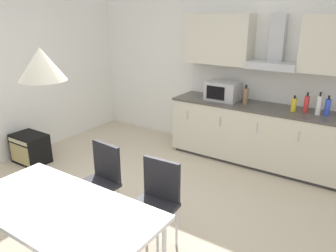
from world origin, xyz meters
TOP-DOWN VIEW (x-y plane):
  - ground_plane at (0.00, 0.00)m, footprint 7.30×7.72m
  - wall_back at (0.00, 2.62)m, footprint 5.84×0.10m
  - kitchen_counter at (0.81, 2.26)m, footprint 2.76×0.65m
  - backsplash_tile at (0.81, 2.56)m, footprint 2.74×0.02m
  - upper_wall_cabinets at (0.81, 2.41)m, footprint 2.74×0.40m
  - microwave at (0.14, 2.26)m, footprint 0.48×0.35m
  - bottle_yellow at (1.19, 2.24)m, footprint 0.07×0.07m
  - bottle_blue at (1.59, 2.29)m, footprint 0.07×0.07m
  - bottle_brown at (0.51, 2.24)m, footprint 0.07×0.07m
  - bottle_red at (1.34, 2.29)m, footprint 0.07×0.07m
  - bottle_white at (1.50, 2.24)m, footprint 0.06×0.06m
  - dining_table at (0.22, -0.87)m, footprint 1.62×0.80m
  - chair_far_right at (0.58, -0.09)m, footprint 0.42×0.42m
  - chair_far_left at (-0.14, -0.09)m, footprint 0.44×0.44m
  - guitar_amp at (-2.08, 0.38)m, footprint 0.52×0.37m
  - pendant_lamp at (0.22, -0.87)m, footprint 0.32×0.32m

SIDE VIEW (x-z plane):
  - ground_plane at x=0.00m, z-range -0.02..0.00m
  - guitar_amp at x=-2.08m, z-range 0.00..0.44m
  - kitchen_counter at x=0.81m, z-range 0.00..0.88m
  - chair_far_right at x=0.58m, z-range 0.10..0.97m
  - chair_far_left at x=-0.14m, z-range 0.10..0.97m
  - dining_table at x=0.22m, z-range 0.32..1.04m
  - bottle_yellow at x=1.19m, z-range 0.86..1.08m
  - bottle_blue at x=1.59m, z-range 0.86..1.12m
  - bottle_red at x=1.34m, z-range 0.86..1.13m
  - bottle_brown at x=0.51m, z-range 0.86..1.14m
  - bottle_white at x=1.50m, z-range 0.86..1.16m
  - microwave at x=0.14m, z-range 0.88..1.16m
  - backsplash_tile at x=0.81m, z-range 0.88..1.34m
  - wall_back at x=0.00m, z-range 0.00..2.65m
  - upper_wall_cabinets at x=0.81m, z-range 1.39..2.12m
  - pendant_lamp at x=0.22m, z-range 1.71..1.93m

